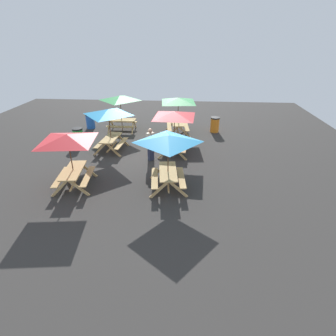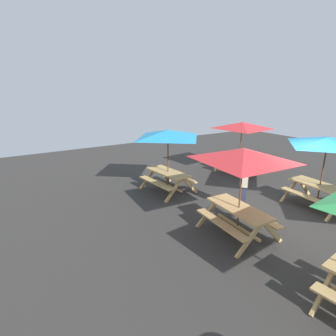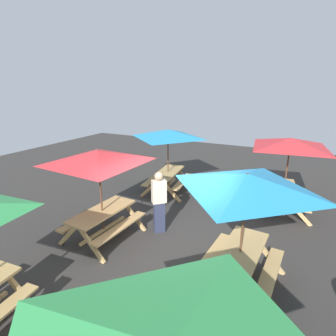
# 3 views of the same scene
# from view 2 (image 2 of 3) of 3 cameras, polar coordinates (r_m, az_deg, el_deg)

# --- Properties ---
(ground_plane) EXTENTS (25.34, 25.34, 0.00)m
(ground_plane) POSITION_cam_2_polar(r_m,az_deg,el_deg) (8.72, 23.85, -9.60)
(ground_plane) COLOR #33302D
(ground_plane) RESTS_ON ground
(picnic_table_0) EXTENTS (2.21, 2.21, 2.34)m
(picnic_table_0) POSITION_cam_2_polar(r_m,az_deg,el_deg) (9.30, 0.00, 6.43)
(picnic_table_0) COLOR tan
(picnic_table_0) RESTS_ON ground
(picnic_table_2) EXTENTS (2.82, 2.82, 2.34)m
(picnic_table_2) POSITION_cam_2_polar(r_m,az_deg,el_deg) (6.59, 16.00, 1.39)
(picnic_table_2) COLOR tan
(picnic_table_2) RESTS_ON ground
(picnic_table_3) EXTENTS (2.15, 2.15, 2.34)m
(picnic_table_3) POSITION_cam_2_polar(r_m,az_deg,el_deg) (9.31, 31.30, 3.97)
(picnic_table_3) COLOR tan
(picnic_table_3) RESTS_ON ground
(picnic_table_5) EXTENTS (2.81, 2.81, 2.34)m
(picnic_table_5) POSITION_cam_2_polar(r_m,az_deg,el_deg) (11.93, 15.77, 8.12)
(picnic_table_5) COLOR tan
(picnic_table_5) RESTS_ON ground
(person_standing) EXTENTS (0.41, 0.41, 1.67)m
(person_standing) POSITION_cam_2_polar(r_m,az_deg,el_deg) (8.30, 16.13, -3.47)
(person_standing) COLOR #2D334C
(person_standing) RESTS_ON ground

